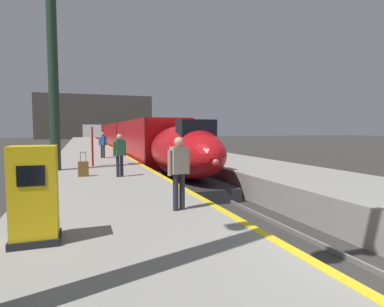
% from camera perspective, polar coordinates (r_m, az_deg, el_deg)
% --- Properties ---
extents(platform_left, '(4.80, 110.00, 1.05)m').
position_cam_1_polar(platform_left, '(28.40, -17.87, -0.71)').
color(platform_left, gray).
rests_on(platform_left, ground).
extents(platform_right, '(4.80, 110.00, 1.05)m').
position_cam_1_polar(platform_right, '(29.75, -2.08, -0.29)').
color(platform_right, gray).
rests_on(platform_right, ground).
extents(platform_left_safety_stripe, '(0.20, 107.80, 0.01)m').
position_cam_1_polar(platform_left_safety_stripe, '(28.52, -13.32, 0.46)').
color(platform_left_safety_stripe, yellow).
rests_on(platform_left_safety_stripe, platform_left).
extents(rail_main_left, '(0.08, 110.00, 0.12)m').
position_cam_1_polar(rail_main_left, '(31.44, -11.98, -0.98)').
color(rail_main_left, slate).
rests_on(rail_main_left, ground).
extents(rail_main_right, '(0.08, 110.00, 0.12)m').
position_cam_1_polar(rail_main_right, '(31.67, -9.29, -0.91)').
color(rail_main_right, slate).
rests_on(rail_main_right, ground).
extents(highspeed_train_main, '(2.92, 76.31, 3.60)m').
position_cam_1_polar(highspeed_train_main, '(48.47, -13.81, 3.07)').
color(highspeed_train_main, '#B20F14').
rests_on(highspeed_train_main, ground).
extents(station_column_mid, '(4.00, 0.68, 10.19)m').
position_cam_1_polar(station_column_mid, '(16.31, -23.95, 18.87)').
color(station_column_mid, '#1E3828').
rests_on(station_column_mid, platform_left).
extents(passenger_near_edge, '(0.53, 0.35, 1.69)m').
position_cam_1_polar(passenger_near_edge, '(12.76, -12.93, 0.30)').
color(passenger_near_edge, '#23232D').
rests_on(passenger_near_edge, platform_left).
extents(passenger_mid_platform, '(0.56, 0.30, 1.69)m').
position_cam_1_polar(passenger_mid_platform, '(7.27, -2.39, -2.55)').
color(passenger_mid_platform, '#23232D').
rests_on(passenger_mid_platform, platform_left).
extents(passenger_far_waiting, '(0.48, 0.40, 1.69)m').
position_cam_1_polar(passenger_far_waiting, '(21.62, -15.82, 1.84)').
color(passenger_far_waiting, '#23232D').
rests_on(passenger_far_waiting, platform_left).
extents(rolling_suitcase, '(0.40, 0.22, 0.98)m').
position_cam_1_polar(rolling_suitcase, '(13.32, -19.00, -2.63)').
color(rolling_suitcase, brown).
rests_on(rolling_suitcase, platform_left).
extents(ticket_machine_yellow, '(0.76, 0.62, 1.60)m').
position_cam_1_polar(ticket_machine_yellow, '(5.80, -26.55, -7.27)').
color(ticket_machine_yellow, yellow).
rests_on(ticket_machine_yellow, platform_left).
extents(departure_info_board, '(0.90, 0.10, 2.12)m').
position_cam_1_polar(departure_info_board, '(16.83, -17.56, 2.91)').
color(departure_info_board, maroon).
rests_on(departure_info_board, platform_left).
extents(terminus_back_wall, '(36.00, 2.00, 14.00)m').
position_cam_1_polar(terminus_back_wall, '(105.73, -16.98, 6.34)').
color(terminus_back_wall, '#4C4742').
rests_on(terminus_back_wall, ground).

